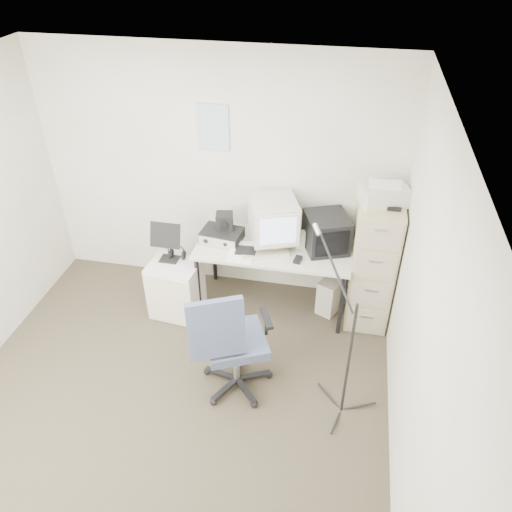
% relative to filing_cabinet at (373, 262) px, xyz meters
% --- Properties ---
extents(floor, '(3.60, 3.60, 0.01)m').
position_rel_filing_cabinet_xyz_m(floor, '(-1.58, -1.48, -0.66)').
color(floor, '#332D21').
rests_on(floor, ground).
extents(ceiling, '(3.60, 3.60, 0.01)m').
position_rel_filing_cabinet_xyz_m(ceiling, '(-1.58, -1.48, 1.85)').
color(ceiling, white).
rests_on(ceiling, ground).
extents(wall_back, '(3.60, 0.02, 2.50)m').
position_rel_filing_cabinet_xyz_m(wall_back, '(-1.58, 0.32, 0.60)').
color(wall_back, silver).
rests_on(wall_back, ground).
extents(wall_right, '(0.02, 3.60, 2.50)m').
position_rel_filing_cabinet_xyz_m(wall_right, '(0.22, -1.48, 0.60)').
color(wall_right, silver).
rests_on(wall_right, ground).
extents(wall_calendar, '(0.30, 0.02, 0.44)m').
position_rel_filing_cabinet_xyz_m(wall_calendar, '(-1.60, 0.31, 1.10)').
color(wall_calendar, white).
rests_on(wall_calendar, wall_back).
extents(filing_cabinet, '(0.40, 0.60, 1.30)m').
position_rel_filing_cabinet_xyz_m(filing_cabinet, '(0.00, 0.00, 0.00)').
color(filing_cabinet, '#C5B88C').
rests_on(filing_cabinet, floor).
extents(printer, '(0.47, 0.39, 0.15)m').
position_rel_filing_cabinet_xyz_m(printer, '(0.00, -0.01, 0.73)').
color(printer, '#BBB3A7').
rests_on(printer, filing_cabinet).
extents(desk, '(1.50, 0.70, 0.73)m').
position_rel_filing_cabinet_xyz_m(desk, '(-0.95, -0.03, -0.29)').
color(desk, beige).
rests_on(desk, floor).
extents(crt_monitor, '(0.55, 0.57, 0.47)m').
position_rel_filing_cabinet_xyz_m(crt_monitor, '(-0.97, 0.02, 0.31)').
color(crt_monitor, '#BBB3A7').
rests_on(crt_monitor, desk).
extents(crt_tv, '(0.49, 0.51, 0.34)m').
position_rel_filing_cabinet_xyz_m(crt_tv, '(-0.47, 0.05, 0.25)').
color(crt_tv, black).
rests_on(crt_tv, desk).
extents(desk_speaker, '(0.10, 0.10, 0.16)m').
position_rel_filing_cabinet_xyz_m(desk_speaker, '(-0.70, 0.02, 0.16)').
color(desk_speaker, beige).
rests_on(desk_speaker, desk).
extents(keyboard, '(0.49, 0.32, 0.03)m').
position_rel_filing_cabinet_xyz_m(keyboard, '(-1.02, -0.19, 0.09)').
color(keyboard, '#BBB3A7').
rests_on(keyboard, desk).
extents(mouse, '(0.08, 0.12, 0.03)m').
position_rel_filing_cabinet_xyz_m(mouse, '(-0.69, -0.23, 0.10)').
color(mouse, black).
rests_on(mouse, desk).
extents(radio_receiver, '(0.42, 0.32, 0.11)m').
position_rel_filing_cabinet_xyz_m(radio_receiver, '(-1.47, -0.02, 0.14)').
color(radio_receiver, black).
rests_on(radio_receiver, desk).
extents(radio_speaker, '(0.19, 0.18, 0.16)m').
position_rel_filing_cabinet_xyz_m(radio_speaker, '(-1.45, 0.03, 0.27)').
color(radio_speaker, black).
rests_on(radio_speaker, radio_receiver).
extents(papers, '(0.25, 0.34, 0.02)m').
position_rel_filing_cabinet_xyz_m(papers, '(-1.23, -0.19, 0.09)').
color(papers, white).
rests_on(papers, desk).
extents(pc_tower, '(0.34, 0.45, 0.38)m').
position_rel_filing_cabinet_xyz_m(pc_tower, '(-0.34, 0.05, -0.46)').
color(pc_tower, '#BBB3A7').
rests_on(pc_tower, floor).
extents(office_chair, '(0.82, 0.82, 1.08)m').
position_rel_filing_cabinet_xyz_m(office_chair, '(-1.08, -1.15, -0.11)').
color(office_chair, '#4C5878').
rests_on(office_chair, floor).
extents(side_cart, '(0.52, 0.43, 0.60)m').
position_rel_filing_cabinet_xyz_m(side_cart, '(-1.88, -0.34, -0.35)').
color(side_cart, silver).
rests_on(side_cart, floor).
extents(music_stand, '(0.31, 0.20, 0.43)m').
position_rel_filing_cabinet_xyz_m(music_stand, '(-1.95, -0.27, 0.16)').
color(music_stand, black).
rests_on(music_stand, side_cart).
extents(headphones, '(0.18, 0.18, 0.03)m').
position_rel_filing_cabinet_xyz_m(headphones, '(-1.87, -0.22, -0.00)').
color(headphones, black).
rests_on(headphones, side_cart).
extents(mic_stand, '(0.03, 0.03, 1.51)m').
position_rel_filing_cabinet_xyz_m(mic_stand, '(-0.17, -1.25, 0.11)').
color(mic_stand, black).
rests_on(mic_stand, floor).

